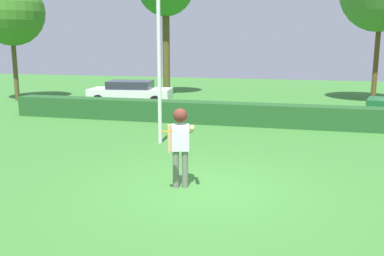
{
  "coord_description": "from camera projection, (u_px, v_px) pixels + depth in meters",
  "views": [
    {
      "loc": [
        2.07,
        -8.66,
        3.15
      ],
      "look_at": [
        -0.48,
        1.03,
        1.15
      ],
      "focal_mm": 39.86,
      "sensor_mm": 36.0,
      "label": 1
    }
  ],
  "objects": [
    {
      "name": "ground_plane",
      "position": [
        201.0,
        189.0,
        9.34
      ],
      "size": [
        60.0,
        60.0,
        0.0
      ],
      "primitive_type": "plane",
      "color": "#3B7B31"
    },
    {
      "name": "person",
      "position": [
        180.0,
        139.0,
        9.27
      ],
      "size": [
        0.71,
        0.67,
        1.77
      ],
      "color": "slate",
      "rests_on": "ground"
    },
    {
      "name": "frisbee",
      "position": [
        167.0,
        131.0,
        8.61
      ],
      "size": [
        0.24,
        0.24,
        0.07
      ],
      "color": "orange"
    },
    {
      "name": "lamppost",
      "position": [
        159.0,
        49.0,
        13.14
      ],
      "size": [
        0.24,
        0.24,
        5.32
      ],
      "color": "silver",
      "rests_on": "ground"
    },
    {
      "name": "hedge_row",
      "position": [
        248.0,
        114.0,
        16.64
      ],
      "size": [
        20.09,
        0.9,
        0.84
      ],
      "primitive_type": "cube",
      "color": "#225324",
      "rests_on": "ground"
    },
    {
      "name": "parked_car_white",
      "position": [
        130.0,
        92.0,
        22.08
      ],
      "size": [
        4.39,
        2.26,
        1.25
      ],
      "color": "white",
      "rests_on": "ground"
    },
    {
      "name": "maple_tree",
      "position": [
        11.0,
        12.0,
        23.01
      ],
      "size": [
        3.6,
        3.6,
        6.6
      ],
      "color": "brown",
      "rests_on": "ground"
    }
  ]
}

